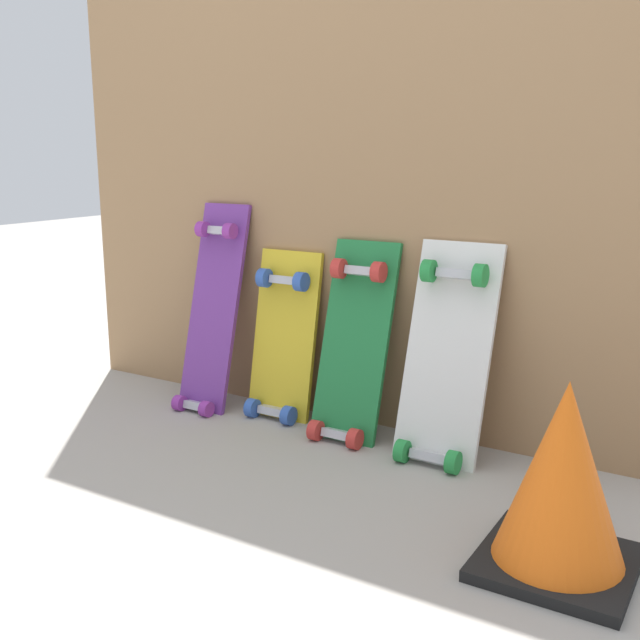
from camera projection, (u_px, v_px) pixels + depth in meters
ground_plane at (332, 422)px, 2.30m from camera, size 12.00×12.00×0.00m
plywood_wall_panel at (346, 119)px, 2.16m from camera, size 1.99×0.04×1.78m
skateboard_purple at (212, 319)px, 2.40m from camera, size 0.18×0.24×0.71m
skateboard_yellow at (283, 346)px, 2.32m from camera, size 0.22×0.17×0.58m
skateboard_green at (352, 353)px, 2.16m from camera, size 0.20×0.23×0.62m
skateboard_white at (445, 365)px, 2.00m from camera, size 0.23×0.24×0.64m
traffic_cone at (563, 479)px, 1.46m from camera, size 0.29×0.29×0.39m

